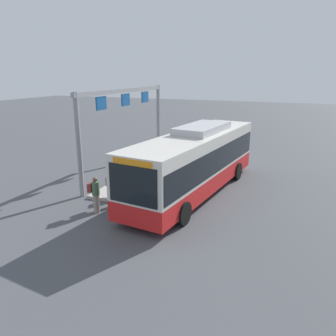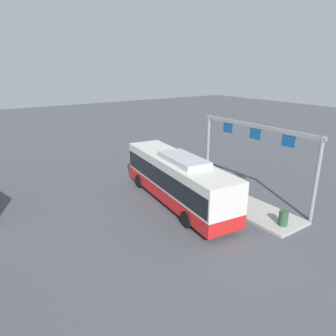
{
  "view_description": "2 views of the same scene",
  "coord_description": "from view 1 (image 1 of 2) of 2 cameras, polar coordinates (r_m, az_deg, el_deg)",
  "views": [
    {
      "loc": [
        15.72,
        5.06,
        6.04
      ],
      "look_at": [
        0.95,
        -1.11,
        1.47
      ],
      "focal_mm": 35.65,
      "sensor_mm": 36.0,
      "label": 1
    },
    {
      "loc": [
        -15.62,
        11.44,
        8.88
      ],
      "look_at": [
        2.22,
        -0.8,
        1.7
      ],
      "focal_mm": 32.89,
      "sensor_mm": 36.0,
      "label": 2
    }
  ],
  "objects": [
    {
      "name": "trash_bin",
      "position": [
        24.08,
        2.63,
        2.87
      ],
      "size": [
        0.52,
        0.52,
        0.9
      ],
      "primitive_type": "cylinder",
      "color": "#2D5133",
      "rests_on": "platform_curb"
    },
    {
      "name": "platform_curb",
      "position": [
        20.54,
        -2.3,
        -0.96
      ],
      "size": [
        10.0,
        2.8,
        0.16
      ],
      "primitive_type": "cube",
      "color": "#B2ADA3",
      "rests_on": "ground"
    },
    {
      "name": "person_waiting_mid",
      "position": [
        15.71,
        -9.39,
        -3.43
      ],
      "size": [
        0.41,
        0.57,
        1.67
      ],
      "rotation": [
        0.0,
        0.0,
        1.37
      ],
      "color": "maroon",
      "rests_on": "ground"
    },
    {
      "name": "person_waiting_near",
      "position": [
        17.02,
        -6.29,
        -1.22
      ],
      "size": [
        0.52,
        0.61,
        1.67
      ],
      "rotation": [
        0.0,
        0.0,
        2.08
      ],
      "color": "slate",
      "rests_on": "platform_curb"
    },
    {
      "name": "platform_sign_gantry",
      "position": [
        20.57,
        -7.19,
        9.49
      ],
      "size": [
        9.82,
        0.24,
        5.2
      ],
      "color": "gray",
      "rests_on": "ground"
    },
    {
      "name": "ground_plane",
      "position": [
        17.58,
        4.56,
        -4.22
      ],
      "size": [
        120.0,
        120.0,
        0.0
      ],
      "primitive_type": "plane",
      "color": "#4C4F54"
    },
    {
      "name": "bus_main",
      "position": [
        17.05,
        4.7,
        1.51
      ],
      "size": [
        11.25,
        3.76,
        3.46
      ],
      "rotation": [
        0.0,
        0.0,
        -0.11
      ],
      "color": "red",
      "rests_on": "ground"
    },
    {
      "name": "person_boarding",
      "position": [
        15.15,
        -12.34,
        -4.33
      ],
      "size": [
        0.49,
        0.6,
        1.67
      ],
      "rotation": [
        0.0,
        0.0,
        1.97
      ],
      "color": "gray",
      "rests_on": "ground"
    }
  ]
}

